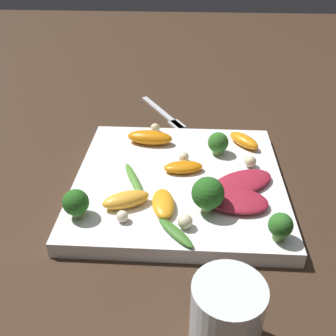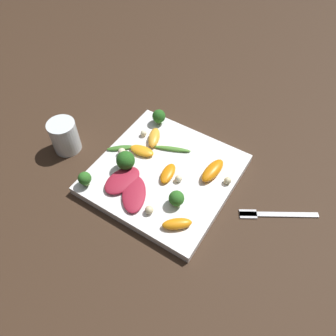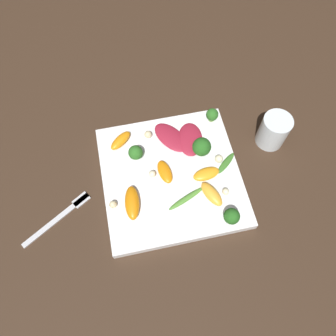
% 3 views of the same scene
% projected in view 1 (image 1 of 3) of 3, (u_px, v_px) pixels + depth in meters
% --- Properties ---
extents(ground_plane, '(2.40, 2.40, 0.00)m').
position_uv_depth(ground_plane, '(179.00, 188.00, 0.58)').
color(ground_plane, '#382619').
extents(plate, '(0.30, 0.30, 0.02)m').
position_uv_depth(plate, '(179.00, 182.00, 0.57)').
color(plate, white).
rests_on(plate, ground_plane).
extents(drinking_glass, '(0.07, 0.07, 0.08)m').
position_uv_depth(drinking_glass, '(226.00, 318.00, 0.35)').
color(drinking_glass, white).
rests_on(drinking_glass, ground_plane).
extents(fork, '(0.10, 0.15, 0.01)m').
position_uv_depth(fork, '(166.00, 115.00, 0.78)').
color(fork, silver).
rests_on(fork, ground_plane).
extents(radicchio_leaf_0, '(0.11, 0.09, 0.01)m').
position_uv_depth(radicchio_leaf_0, '(242.00, 182.00, 0.55)').
color(radicchio_leaf_0, maroon).
rests_on(radicchio_leaf_0, plate).
extents(radicchio_leaf_1, '(0.10, 0.07, 0.01)m').
position_uv_depth(radicchio_leaf_1, '(234.00, 200.00, 0.51)').
color(radicchio_leaf_1, maroon).
rests_on(radicchio_leaf_1, plate).
extents(orange_segment_0, '(0.04, 0.06, 0.01)m').
position_uv_depth(orange_segment_0, '(163.00, 203.00, 0.50)').
color(orange_segment_0, orange).
rests_on(orange_segment_0, plate).
extents(orange_segment_1, '(0.08, 0.04, 0.02)m').
position_uv_depth(orange_segment_1, '(150.00, 137.00, 0.64)').
color(orange_segment_1, orange).
rests_on(orange_segment_1, plate).
extents(orange_segment_2, '(0.06, 0.04, 0.01)m').
position_uv_depth(orange_segment_2, '(183.00, 167.00, 0.58)').
color(orange_segment_2, orange).
rests_on(orange_segment_2, plate).
extents(orange_segment_3, '(0.06, 0.06, 0.02)m').
position_uv_depth(orange_segment_3, '(244.00, 140.00, 0.64)').
color(orange_segment_3, orange).
rests_on(orange_segment_3, plate).
extents(orange_segment_4, '(0.07, 0.05, 0.02)m').
position_uv_depth(orange_segment_4, '(126.00, 200.00, 0.51)').
color(orange_segment_4, '#FCAD33').
rests_on(orange_segment_4, plate).
extents(broccoli_floret_0, '(0.04, 0.04, 0.05)m').
position_uv_depth(broccoli_floret_0, '(208.00, 194.00, 0.49)').
color(broccoli_floret_0, '#84AD5B').
rests_on(broccoli_floret_0, plate).
extents(broccoli_floret_1, '(0.03, 0.03, 0.04)m').
position_uv_depth(broccoli_floret_1, '(76.00, 203.00, 0.48)').
color(broccoli_floret_1, '#84AD5B').
rests_on(broccoli_floret_1, plate).
extents(broccoli_floret_2, '(0.03, 0.03, 0.04)m').
position_uv_depth(broccoli_floret_2, '(218.00, 143.00, 0.61)').
color(broccoli_floret_2, '#84AD5B').
rests_on(broccoli_floret_2, plate).
extents(broccoli_floret_3, '(0.03, 0.03, 0.04)m').
position_uv_depth(broccoli_floret_3, '(280.00, 226.00, 0.45)').
color(broccoli_floret_3, '#7A9E51').
rests_on(broccoli_floret_3, plate).
extents(arugula_sprig_0, '(0.05, 0.06, 0.01)m').
position_uv_depth(arugula_sprig_0, '(177.00, 232.00, 0.46)').
color(arugula_sprig_0, '#3D7528').
rests_on(arugula_sprig_0, plate).
extents(arugula_sprig_1, '(0.04, 0.09, 0.01)m').
position_uv_depth(arugula_sprig_1, '(134.00, 180.00, 0.55)').
color(arugula_sprig_1, '#518E33').
rests_on(arugula_sprig_1, plate).
extents(macadamia_nut_0, '(0.02, 0.02, 0.02)m').
position_uv_depth(macadamia_nut_0, '(184.00, 157.00, 0.60)').
color(macadamia_nut_0, beige).
rests_on(macadamia_nut_0, plate).
extents(macadamia_nut_1, '(0.02, 0.02, 0.02)m').
position_uv_depth(macadamia_nut_1, '(185.00, 221.00, 0.47)').
color(macadamia_nut_1, beige).
rests_on(macadamia_nut_1, plate).
extents(macadamia_nut_2, '(0.02, 0.02, 0.02)m').
position_uv_depth(macadamia_nut_2, '(250.00, 162.00, 0.58)').
color(macadamia_nut_2, beige).
rests_on(macadamia_nut_2, plate).
extents(macadamia_nut_3, '(0.02, 0.02, 0.02)m').
position_uv_depth(macadamia_nut_3, '(155.00, 128.00, 0.68)').
color(macadamia_nut_3, beige).
rests_on(macadamia_nut_3, plate).
extents(macadamia_nut_4, '(0.02, 0.02, 0.02)m').
position_uv_depth(macadamia_nut_4, '(122.00, 216.00, 0.48)').
color(macadamia_nut_4, beige).
rests_on(macadamia_nut_4, plate).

